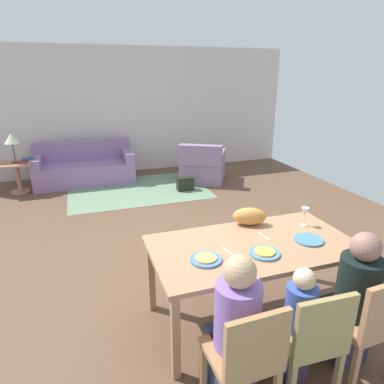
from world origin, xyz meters
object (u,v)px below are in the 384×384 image
Objects in this scene: dining_table at (253,251)px; book_lower at (24,162)px; cat at (249,216)px; armchair at (203,166)px; plate_near_woman at (309,240)px; person_woman at (351,303)px; dining_chair_child at (311,337)px; plate_near_child at (264,253)px; couch at (85,168)px; side_table at (18,173)px; wine_glass at (305,213)px; plate_near_man at (206,259)px; book_upper at (28,159)px; person_child at (295,326)px; handbag at (185,184)px; table_lamp at (12,140)px; dining_chair_man at (246,355)px; dining_chair_woman at (369,320)px; person_man at (234,333)px.

dining_table reaches higher than book_lower.
armchair is at bearing 96.30° from cat.
plate_near_woman is 0.23× the size of person_woman.
dining_chair_child is 2.72× the size of cat.
plate_near_child is 5.15m from couch.
book_lower is at bearing -17.09° from side_table.
wine_glass reaches higher than plate_near_woman.
plate_near_man is at bearing -178.82° from plate_near_woman.
person_child is at bearing -66.60° from book_upper.
couch is at bearing 104.31° from plate_near_child.
cat is 4.94m from side_table.
dining_table is at bearing -98.37° from handbag.
table_lamp reaches higher than cat.
plate_near_woman is 5.42m from book_upper.
armchair is at bearing -6.77° from book_lower.
person_woman is at bearing -60.30° from side_table.
dining_chair_woman is at bearing 0.00° from dining_chair_man.
plate_near_child is 4.42m from armchair.
couch is (-1.42, 4.42, -0.54)m from cat.
book_upper is (0.21, 0.04, 0.24)m from side_table.
plate_near_woman is 5.22m from couch.
armchair is at bearing 83.08° from person_woman.
book_lower is (-1.84, 4.61, -0.18)m from plate_near_man.
dining_chair_man is at bearing -88.91° from person_man.
dining_table is 5.17m from side_table.
wine_glass is 0.85× the size of book_lower.
table_lamp is (-2.47, 5.36, 0.52)m from dining_chair_child.
table_lamp is (-3.11, 4.35, 0.12)m from wine_glass.
person_child is (0.49, -0.54, -0.34)m from plate_near_man.
side_table is (-1.21, -0.26, 0.08)m from couch.
dining_chair_child is at bearing -91.63° from person_child.
side_table is at bearing 119.70° from person_woman.
dining_table is 0.20m from plate_near_child.
plate_near_child reaches higher than book_lower.
wine_glass is 1.26m from dining_chair_child.
dining_table reaches higher than handbag.
table_lamp reaches higher than person_man.
plate_near_child is at bearing 90.16° from person_child.
armchair reaches higher than side_table.
plate_near_man is at bearing 132.09° from person_child.
person_woman is at bearing 10.29° from dining_chair_man.
person_child is at bearing 19.38° from dining_chair_man.
plate_near_child and plate_near_woman have the same top height.
armchair is at bearing 77.44° from person_child.
cat reaches higher than plate_near_man.
dining_chair_child is at bearing -123.84° from plate_near_woman.
armchair reaches higher than plate_near_child.
book_upper is (-1.78, 5.40, 0.13)m from dining_chair_man.
dining_table is at bearing -92.16° from cat.
person_man reaches higher than handbag.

